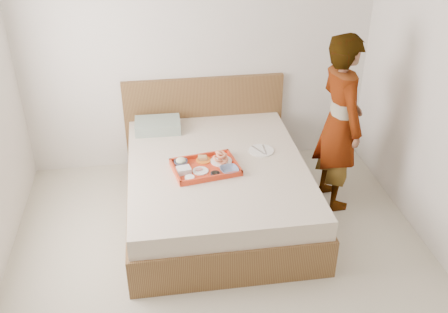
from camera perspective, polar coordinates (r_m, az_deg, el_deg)
name	(u,v)px	position (r m, az deg, el deg)	size (l,w,h in m)	color
ground	(229,289)	(4.05, 0.57, -14.57)	(3.50, 4.00, 0.01)	beige
wall_back	(198,43)	(5.09, -2.96, 12.52)	(3.50, 0.01, 2.60)	silver
bed	(217,188)	(4.65, -0.79, -3.52)	(1.65, 2.00, 0.53)	brown
headboard	(204,120)	(5.38, -2.22, 4.06)	(1.65, 0.06, 0.95)	brown
pillow	(158,125)	(5.08, -7.42, 3.47)	(0.44, 0.30, 0.11)	#97A796
tray	(205,167)	(4.40, -2.10, -1.19)	(0.55, 0.40, 0.05)	red
prawn_plate	(221,161)	(4.50, -0.30, -0.51)	(0.19, 0.19, 0.01)	white
navy_bowl_big	(229,170)	(4.34, 0.58, -1.53)	(0.16, 0.16, 0.04)	#1C254E
sauce_dish	(215,174)	(4.29, -0.98, -2.00)	(0.08, 0.08, 0.03)	black
meat_plate	(200,171)	(4.36, -2.65, -1.62)	(0.14, 0.14, 0.01)	white
bread_plate	(204,160)	(4.51, -2.31, -0.41)	(0.13, 0.13, 0.01)	orange
salad_bowl	(181,163)	(4.46, -4.84, -0.68)	(0.12, 0.12, 0.04)	#1C254E
plastic_tub	(184,170)	(4.34, -4.52, -1.54)	(0.12, 0.10, 0.05)	silver
cheese_round	(190,178)	(4.25, -3.85, -2.43)	(0.08, 0.08, 0.03)	white
dinner_plate	(261,151)	(4.70, 4.18, 0.66)	(0.23, 0.23, 0.01)	white
person	(340,123)	(4.66, 12.80, 3.67)	(0.60, 0.39, 1.64)	beige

